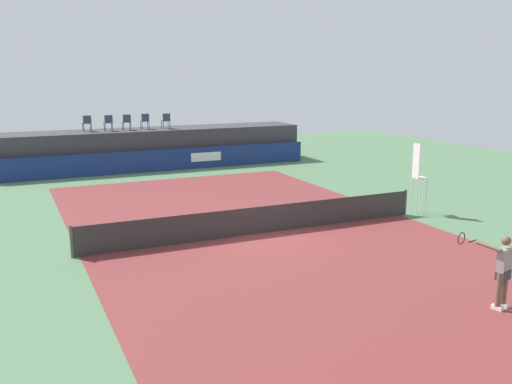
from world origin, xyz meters
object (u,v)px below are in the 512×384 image
(tennis_player, at_px, (502,269))
(spectator_chair_left, at_px, (108,122))
(spectator_chair_center, at_px, (127,121))
(tennis_ball, at_px, (322,215))
(umpire_chair, at_px, (418,174))
(net_post_far, at_px, (405,202))
(spectator_chair_far_left, at_px, (87,123))
(net_post_near, at_px, (72,242))
(spectator_chair_far_right, at_px, (166,120))
(spectator_chair_right, at_px, (145,121))

(tennis_player, bearing_deg, spectator_chair_left, 101.79)
(spectator_chair_center, distance_m, tennis_ball, 14.93)
(umpire_chair, height_order, net_post_far, umpire_chair)
(spectator_chair_far_left, bearing_deg, tennis_ball, -64.99)
(spectator_chair_left, height_order, net_post_near, spectator_chair_left)
(spectator_chair_far_right, bearing_deg, spectator_chair_far_left, 175.97)
(umpire_chair, relative_size, tennis_ball, 40.59)
(spectator_chair_right, xyz_separation_m, tennis_ball, (3.37, -14.17, -2.66))
(spectator_chair_right, relative_size, spectator_chair_far_right, 1.00)
(umpire_chair, height_order, tennis_ball, umpire_chair)
(spectator_chair_far_left, distance_m, spectator_chair_center, 2.16)
(net_post_far, bearing_deg, spectator_chair_left, 119.46)
(net_post_far, bearing_deg, umpire_chair, 1.36)
(tennis_player, xyz_separation_m, tennis_ball, (0.67, 9.08, -0.92))
(umpire_chair, bearing_deg, spectator_chair_center, 118.02)
(spectator_chair_right, relative_size, tennis_player, 0.50)
(net_post_far, height_order, tennis_ball, net_post_far)
(spectator_chair_center, bearing_deg, spectator_chair_left, -179.03)
(spectator_chair_center, xyz_separation_m, spectator_chair_far_right, (2.24, -0.14, 0.00))
(spectator_chair_far_left, relative_size, tennis_player, 0.50)
(spectator_chair_far_left, relative_size, spectator_chair_center, 1.00)
(spectator_chair_far_right, height_order, umpire_chair, spectator_chair_far_right)
(spectator_chair_right, relative_size, net_post_far, 0.89)
(net_post_far, bearing_deg, tennis_player, -115.00)
(spectator_chair_far_left, xyz_separation_m, net_post_far, (9.66, -15.29, -2.19))
(spectator_chair_center, bearing_deg, umpire_chair, -61.98)
(spectator_chair_right, height_order, tennis_ball, spectator_chair_right)
(spectator_chair_far_left, distance_m, spectator_chair_far_right, 4.40)
(spectator_chair_far_left, distance_m, net_post_near, 15.69)
(tennis_ball, bearing_deg, spectator_chair_far_left, 115.01)
(spectator_chair_center, relative_size, tennis_ball, 13.06)
(spectator_chair_center, distance_m, umpire_chair, 17.14)
(spectator_chair_far_left, distance_m, tennis_player, 24.06)
(net_post_far, relative_size, tennis_player, 0.56)
(spectator_chair_far_right, height_order, tennis_player, spectator_chair_far_right)
(spectator_chair_center, height_order, net_post_near, spectator_chair_center)
(spectator_chair_far_right, xyz_separation_m, net_post_far, (5.26, -14.98, -2.19))
(spectator_chair_left, xyz_separation_m, tennis_ball, (5.48, -13.98, -2.66))
(spectator_chair_left, xyz_separation_m, umpire_chair, (9.06, -15.08, -1.11))
(tennis_ball, bearing_deg, spectator_chair_left, 111.41)
(net_post_near, bearing_deg, tennis_ball, 6.82)
(spectator_chair_far_right, height_order, tennis_ball, spectator_chair_far_right)
(spectator_chair_left, xyz_separation_m, spectator_chair_right, (2.11, 0.19, 0.00))
(umpire_chair, bearing_deg, spectator_chair_left, 120.99)
(spectator_chair_far_left, bearing_deg, net_post_near, -100.18)
(spectator_chair_center, xyz_separation_m, net_post_far, (7.50, -15.11, -2.19))
(tennis_player, bearing_deg, spectator_chair_center, 99.33)
(umpire_chair, distance_m, tennis_player, 9.06)
(spectator_chair_left, relative_size, spectator_chair_far_right, 1.00)
(spectator_chair_right, xyz_separation_m, spectator_chair_far_right, (1.16, -0.31, 0.00))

